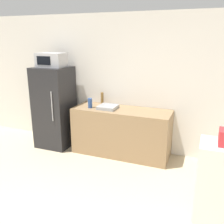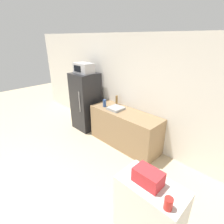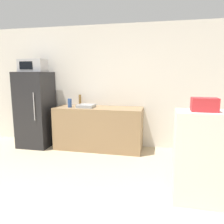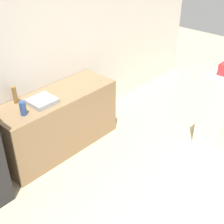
{
  "view_description": "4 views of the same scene",
  "coord_description": "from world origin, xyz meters",
  "px_view_note": "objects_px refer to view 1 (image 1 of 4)",
  "views": [
    {
      "loc": [
        1.73,
        -1.35,
        2.14
      ],
      "look_at": [
        0.36,
        2.13,
        1.04
      ],
      "focal_mm": 40.0,
      "sensor_mm": 36.0,
      "label": 1
    },
    {
      "loc": [
        2.71,
        -0.04,
        2.51
      ],
      "look_at": [
        0.41,
        2.25,
        1.1
      ],
      "focal_mm": 28.0,
      "sensor_mm": 36.0,
      "label": 2
    },
    {
      "loc": [
        1.51,
        -1.49,
        1.55
      ],
      "look_at": [
        0.7,
        2.2,
        0.91
      ],
      "focal_mm": 35.0,
      "sensor_mm": 36.0,
      "label": 3
    },
    {
      "loc": [
        -2.02,
        -0.31,
        2.95
      ],
      "look_at": [
        0.31,
        1.8,
        1.02
      ],
      "focal_mm": 50.0,
      "sensor_mm": 36.0,
      "label": 4
    }
  ],
  "objects_px": {
    "refrigerator": "(55,107)",
    "bottle_short": "(90,103)",
    "microwave": "(51,60)",
    "bottle_tall": "(102,98)"
  },
  "relations": [
    {
      "from": "microwave",
      "to": "bottle_tall",
      "type": "relative_size",
      "value": 2.26
    },
    {
      "from": "bottle_tall",
      "to": "bottle_short",
      "type": "xyz_separation_m",
      "value": [
        -0.1,
        -0.33,
        -0.03
      ]
    },
    {
      "from": "bottle_tall",
      "to": "microwave",
      "type": "bearing_deg",
      "value": -161.88
    },
    {
      "from": "microwave",
      "to": "bottle_tall",
      "type": "xyz_separation_m",
      "value": [
        0.92,
        0.3,
        -0.74
      ]
    },
    {
      "from": "refrigerator",
      "to": "bottle_short",
      "type": "relative_size",
      "value": 8.89
    },
    {
      "from": "refrigerator",
      "to": "bottle_short",
      "type": "distance_m",
      "value": 0.84
    },
    {
      "from": "microwave",
      "to": "bottle_short",
      "type": "relative_size",
      "value": 2.95
    },
    {
      "from": "microwave",
      "to": "bottle_tall",
      "type": "bearing_deg",
      "value": 18.12
    },
    {
      "from": "refrigerator",
      "to": "bottle_short",
      "type": "bearing_deg",
      "value": -2.08
    },
    {
      "from": "microwave",
      "to": "bottle_short",
      "type": "height_order",
      "value": "microwave"
    }
  ]
}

